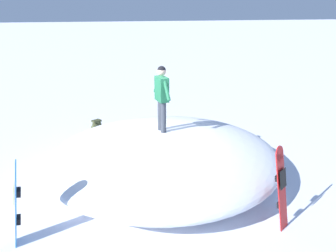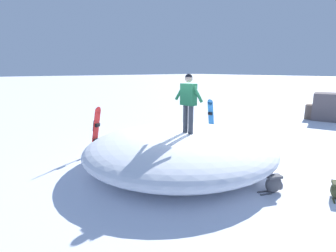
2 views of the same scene
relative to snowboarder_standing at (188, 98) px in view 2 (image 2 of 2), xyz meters
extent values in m
plane|color=white|center=(-0.45, -0.38, -2.07)|extent=(240.00, 240.00, 0.00)
ellipsoid|color=white|center=(-0.04, -0.34, -1.53)|extent=(6.22, 5.95, 1.08)
cylinder|color=#333842|center=(0.01, -0.10, -0.59)|extent=(0.14, 0.14, 0.80)
cylinder|color=#333842|center=(-0.01, 0.10, -0.59)|extent=(0.14, 0.14, 0.80)
cube|color=#195638|center=(0.00, 0.00, 0.11)|extent=(0.26, 0.46, 0.60)
sphere|color=beige|center=(0.00, 0.00, 0.55)|extent=(0.22, 0.22, 0.22)
cylinder|color=#195638|center=(0.03, -0.31, 0.16)|extent=(0.12, 0.39, 0.49)
cylinder|color=#195638|center=(-0.03, 0.31, 0.16)|extent=(0.12, 0.39, 0.49)
sphere|color=black|center=(0.00, 0.00, 0.57)|extent=(0.21, 0.21, 0.21)
cube|color=#2672BF|center=(-3.24, -1.97, -1.31)|extent=(0.27, 0.29, 1.52)
cylinder|color=#2672BF|center=(-3.12, -1.96, -0.55)|extent=(0.09, 0.27, 0.26)
cube|color=yellow|center=(-3.23, -1.97, -1.04)|extent=(0.09, 0.23, 0.36)
cube|color=black|center=(-3.15, -1.96, -1.04)|extent=(0.11, 0.20, 0.12)
cube|color=black|center=(-3.23, -1.97, -1.58)|extent=(0.11, 0.20, 0.12)
cube|color=red|center=(1.52, -2.93, -1.31)|extent=(0.41, 0.42, 1.51)
cylinder|color=red|center=(1.45, -2.81, -0.56)|extent=(0.29, 0.21, 0.29)
cube|color=black|center=(1.51, -2.92, -1.04)|extent=(0.25, 0.19, 0.36)
cube|color=black|center=(1.47, -2.85, -1.04)|extent=(0.21, 0.17, 0.12)
cube|color=black|center=(1.52, -2.94, -1.58)|extent=(0.21, 0.17, 0.12)
ellipsoid|color=#4C4C51|center=(-0.55, 2.37, -1.85)|extent=(0.47, 0.38, 0.44)
ellipsoid|color=slate|center=(-0.72, 2.44, -1.91)|extent=(0.18, 0.21, 0.21)
cube|color=#4C4C51|center=(-0.55, 2.37, -1.66)|extent=(0.39, 0.32, 0.06)
cylinder|color=#4C4C51|center=(-0.37, 2.21, -2.05)|extent=(0.27, 0.15, 0.04)
cylinder|color=#4C4C51|center=(-0.32, 2.33, -2.05)|extent=(0.27, 0.15, 0.04)
ellipsoid|color=#4B5131|center=(-1.56, 3.34, -1.93)|extent=(0.18, 0.22, 0.18)
cylinder|color=#383D23|center=(-1.21, 3.43, -2.05)|extent=(0.24, 0.14, 0.04)
cube|color=#6B5A4F|center=(-11.03, -0.93, -1.65)|extent=(1.00, 1.04, 0.84)
cube|color=#665A5C|center=(-11.39, -0.27, -1.30)|extent=(2.02, 2.05, 1.54)
camera|label=1|loc=(-2.05, -7.17, 1.91)|focal=33.33mm
camera|label=2|loc=(4.84, 5.07, 0.78)|focal=26.98mm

